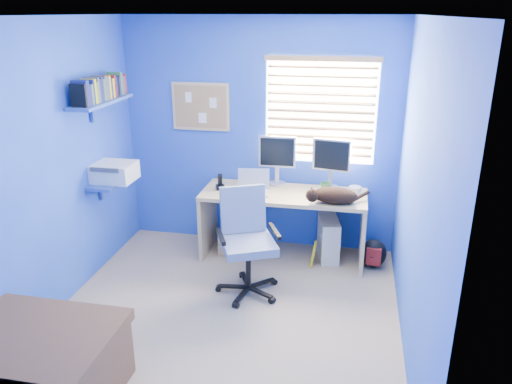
% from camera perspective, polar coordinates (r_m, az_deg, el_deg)
% --- Properties ---
extents(floor, '(3.00, 3.20, 0.00)m').
position_cam_1_polar(floor, '(4.52, -3.58, -14.09)').
color(floor, tan).
rests_on(floor, ground).
extents(ceiling, '(3.00, 3.20, 0.00)m').
position_cam_1_polar(ceiling, '(3.75, -4.44, 19.47)').
color(ceiling, white).
rests_on(ceiling, wall_back).
extents(wall_back, '(3.00, 0.01, 2.50)m').
position_cam_1_polar(wall_back, '(5.46, 0.40, 6.42)').
color(wall_back, blue).
rests_on(wall_back, ground).
extents(wall_front, '(3.00, 0.01, 2.50)m').
position_cam_1_polar(wall_front, '(2.58, -13.32, -10.28)').
color(wall_front, blue).
rests_on(wall_front, ground).
extents(wall_left, '(0.01, 3.20, 2.50)m').
position_cam_1_polar(wall_left, '(4.57, -22.45, 2.18)').
color(wall_left, blue).
rests_on(wall_left, ground).
extents(wall_right, '(0.01, 3.20, 2.50)m').
position_cam_1_polar(wall_right, '(3.86, 18.05, -0.38)').
color(wall_right, blue).
rests_on(wall_right, ground).
extents(desk, '(1.72, 0.65, 0.74)m').
position_cam_1_polar(desk, '(5.37, 3.12, -3.79)').
color(desk, tan).
rests_on(desk, floor).
extents(laptop, '(0.37, 0.31, 0.22)m').
position_cam_1_polar(laptop, '(5.16, -0.33, 0.99)').
color(laptop, silver).
rests_on(laptop, desk).
extents(monitor_left, '(0.40, 0.13, 0.54)m').
position_cam_1_polar(monitor_left, '(5.41, 2.46, 3.64)').
color(monitor_left, silver).
rests_on(monitor_left, desk).
extents(monitor_right, '(0.41, 0.18, 0.54)m').
position_cam_1_polar(monitor_right, '(5.34, 8.57, 3.20)').
color(monitor_right, silver).
rests_on(monitor_right, desk).
extents(phone, '(0.12, 0.13, 0.17)m').
position_cam_1_polar(phone, '(5.31, -4.14, 1.21)').
color(phone, black).
rests_on(phone, desk).
extents(mug, '(0.10, 0.09, 0.10)m').
position_cam_1_polar(mug, '(5.28, 7.94, 0.53)').
color(mug, '#3E7D38').
rests_on(mug, desk).
extents(cd_spindle, '(0.13, 0.13, 0.07)m').
position_cam_1_polar(cd_spindle, '(5.30, 11.25, 0.25)').
color(cd_spindle, silver).
rests_on(cd_spindle, desk).
extents(cat, '(0.50, 0.38, 0.16)m').
position_cam_1_polar(cat, '(4.98, 9.02, -0.38)').
color(cat, black).
rests_on(cat, desk).
extents(tower_pc, '(0.27, 0.47, 0.45)m').
position_cam_1_polar(tower_pc, '(5.45, 8.27, -5.25)').
color(tower_pc, beige).
rests_on(tower_pc, floor).
extents(drawer_boxes, '(0.35, 0.28, 0.27)m').
position_cam_1_polar(drawer_boxes, '(5.55, -2.26, -5.59)').
color(drawer_boxes, tan).
rests_on(drawer_boxes, floor).
extents(yellow_book, '(0.03, 0.17, 0.24)m').
position_cam_1_polar(yellow_book, '(5.33, 6.57, -7.07)').
color(yellow_book, yellow).
rests_on(yellow_book, floor).
extents(backpack, '(0.29, 0.23, 0.31)m').
position_cam_1_polar(backpack, '(5.37, 13.28, -6.83)').
color(backpack, black).
rests_on(backpack, floor).
extents(bed_corner, '(1.10, 0.78, 0.53)m').
position_cam_1_polar(bed_corner, '(3.89, -24.12, -17.67)').
color(bed_corner, brown).
rests_on(bed_corner, floor).
extents(office_chair, '(0.77, 0.77, 0.99)m').
position_cam_1_polar(office_chair, '(4.73, -1.03, -7.21)').
color(office_chair, black).
rests_on(office_chair, floor).
extents(window_blinds, '(1.15, 0.05, 1.10)m').
position_cam_1_polar(window_blinds, '(5.28, 7.37, 9.13)').
color(window_blinds, white).
rests_on(window_blinds, ground).
extents(corkboard, '(0.64, 0.02, 0.52)m').
position_cam_1_polar(corkboard, '(5.53, -6.35, 9.66)').
color(corkboard, tan).
rests_on(corkboard, ground).
extents(wall_shelves, '(0.42, 0.90, 1.05)m').
position_cam_1_polar(wall_shelves, '(5.07, -16.78, 6.66)').
color(wall_shelves, '#2E4DA7').
rests_on(wall_shelves, ground).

